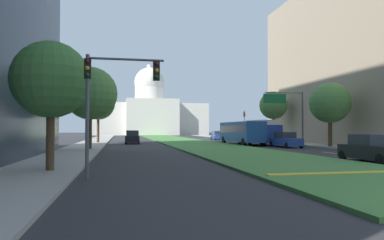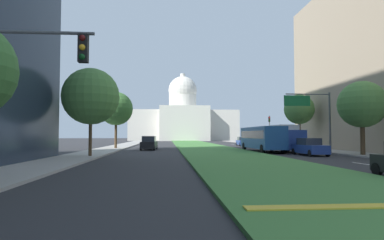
{
  "view_description": "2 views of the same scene",
  "coord_description": "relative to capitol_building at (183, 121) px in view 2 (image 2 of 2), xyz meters",
  "views": [
    {
      "loc": [
        -9.76,
        -6.84,
        2.09
      ],
      "look_at": [
        -1.23,
        35.68,
        3.15
      ],
      "focal_mm": 33.19,
      "sensor_mm": 36.0,
      "label": 1
    },
    {
      "loc": [
        -5.79,
        -1.23,
        2.05
      ],
      "look_at": [
        -2.82,
        37.02,
        3.78
      ],
      "focal_mm": 30.41,
      "sensor_mm": 36.0,
      "label": 2
    }
  ],
  "objects": [
    {
      "name": "ground_plane",
      "position": [
        0.0,
        -57.99,
        -7.02
      ],
      "size": [
        260.0,
        260.0,
        0.0
      ],
      "primitive_type": "plane",
      "color": "#2B2B2D"
    },
    {
      "name": "grass_median",
      "position": [
        0.0,
        -63.88,
        -6.95
      ],
      "size": [
        8.42,
        105.98,
        0.14
      ],
      "primitive_type": "cube",
      "color": "#427A38",
      "rests_on": "ground_plane"
    },
    {
      "name": "lane_dashes_right",
      "position": [
        7.93,
        -80.34,
        -7.01
      ],
      "size": [
        0.16,
        57.34,
        0.01
      ],
      "color": "silver",
      "rests_on": "ground_plane"
    },
    {
      "name": "sidewalk_left",
      "position": [
        -13.64,
        -69.77,
        -6.94
      ],
      "size": [
        4.0,
        105.98,
        0.15
      ],
      "primitive_type": "cube",
      "color": "#9E9991",
      "rests_on": "ground_plane"
    },
    {
      "name": "sidewalk_right",
      "position": [
        13.64,
        -69.77,
        -6.94
      ],
      "size": [
        4.0,
        105.98,
        0.15
      ],
      "primitive_type": "cube",
      "color": "#9E9991",
      "rests_on": "ground_plane"
    },
    {
      "name": "capitol_building",
      "position": [
        0.0,
        0.0,
        0.0
      ],
      "size": [
        37.29,
        27.04,
        24.51
      ],
      "color": "silver",
      "rests_on": "ground_plane"
    },
    {
      "name": "traffic_light_near_left",
      "position": [
        -10.3,
        -108.39,
        -3.22
      ],
      "size": [
        3.34,
        0.35,
        5.2
      ],
      "color": "#515456",
      "rests_on": "ground_plane"
    },
    {
      "name": "traffic_light_far_right",
      "position": [
        11.14,
        -65.51,
        -3.7
      ],
      "size": [
        0.28,
        0.35,
        5.2
      ],
      "color": "#515456",
      "rests_on": "ground_plane"
    },
    {
      "name": "overhead_guide_sign",
      "position": [
        9.54,
        -85.18,
        -2.4
      ],
      "size": [
        5.05,
        0.2,
        6.5
      ],
      "color": "#515456",
      "rests_on": "ground_plane"
    },
    {
      "name": "street_tree_left_mid",
      "position": [
        -12.65,
        -88.28,
        -1.52
      ],
      "size": [
        5.1,
        5.1,
        8.05
      ],
      "color": "#4C3823",
      "rests_on": "ground_plane"
    },
    {
      "name": "street_tree_right_mid",
      "position": [
        12.82,
        -88.48,
        -2.09
      ],
      "size": [
        4.47,
        4.47,
        7.18
      ],
      "color": "#4C3823",
      "rests_on": "ground_plane"
    },
    {
      "name": "street_tree_left_far",
      "position": [
        -12.93,
        -71.8,
        -1.33
      ],
      "size": [
        4.7,
        4.7,
        8.06
      ],
      "color": "#4C3823",
      "rests_on": "ground_plane"
    },
    {
      "name": "street_tree_right_far",
      "position": [
        13.0,
        -73.3,
        -1.39
      ],
      "size": [
        4.24,
        4.24,
        7.77
      ],
      "color": "#4C3823",
      "rests_on": "ground_plane"
    },
    {
      "name": "sedan_midblock",
      "position": [
        8.25,
        -87.03,
        -6.22
      ],
      "size": [
        2.05,
        4.54,
        1.7
      ],
      "color": "navy",
      "rests_on": "ground_plane"
    },
    {
      "name": "sedan_distant",
      "position": [
        -8.17,
        -73.99,
        -6.16
      ],
      "size": [
        2.17,
        4.77,
        1.85
      ],
      "color": "black",
      "rests_on": "ground_plane"
    },
    {
      "name": "sedan_far_horizon",
      "position": [
        8.19,
        -59.01,
        -6.24
      ],
      "size": [
        2.14,
        4.71,
        1.65
      ],
      "color": "navy",
      "rests_on": "ground_plane"
    },
    {
      "name": "box_truck_delivery",
      "position": [
        8.21,
        -80.69,
        -5.34
      ],
      "size": [
        2.4,
        6.4,
        3.2
      ],
      "color": "navy",
      "rests_on": "ground_plane"
    },
    {
      "name": "city_bus",
      "position": [
        5.55,
        -79.8,
        -5.25
      ],
      "size": [
        2.62,
        11.0,
        2.95
      ],
      "color": "#1E4C8C",
      "rests_on": "ground_plane"
    }
  ]
}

